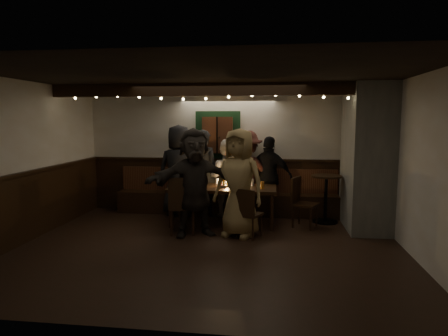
# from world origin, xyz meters

# --- Properties ---
(room) EXTENTS (6.02, 5.01, 2.62)m
(room) POSITION_xyz_m (1.07, 1.42, 1.07)
(room) COLOR black
(room) RESTS_ON ground
(dining_table) EXTENTS (2.00, 0.86, 0.87)m
(dining_table) POSITION_xyz_m (0.04, 1.40, 0.65)
(dining_table) COLOR black
(dining_table) RESTS_ON ground
(chair_near_left) EXTENTS (0.53, 0.53, 1.01)m
(chair_near_left) POSITION_xyz_m (-0.56, 0.62, 0.57)
(chair_near_left) COLOR black
(chair_near_left) RESTS_ON ground
(chair_near_right) EXTENTS (0.50, 0.50, 0.84)m
(chair_near_right) POSITION_xyz_m (0.55, 0.56, 0.47)
(chair_near_right) COLOR black
(chair_near_right) RESTS_ON ground
(chair_end) EXTENTS (0.55, 0.55, 0.92)m
(chair_end) POSITION_xyz_m (1.49, 1.41, 0.52)
(chair_end) COLOR black
(chair_end) RESTS_ON ground
(high_top) EXTENTS (0.58, 0.58, 0.92)m
(high_top) POSITION_xyz_m (1.99, 1.79, 0.58)
(high_top) COLOR black
(high_top) RESTS_ON ground
(person_a) EXTENTS (0.93, 0.62, 1.87)m
(person_a) POSITION_xyz_m (-0.94, 2.02, 0.93)
(person_a) COLOR black
(person_a) RESTS_ON ground
(person_b) EXTENTS (0.72, 0.55, 1.77)m
(person_b) POSITION_xyz_m (-0.46, 2.09, 0.89)
(person_b) COLOR black
(person_b) RESTS_ON ground
(person_c) EXTENTS (0.84, 0.70, 1.58)m
(person_c) POSITION_xyz_m (0.02, 2.08, 0.79)
(person_c) COLOR beige
(person_c) RESTS_ON ground
(person_d) EXTENTS (1.24, 0.86, 1.75)m
(person_d) POSITION_xyz_m (0.43, 2.16, 0.88)
(person_d) COLOR #49231D
(person_d) RESTS_ON ground
(person_e) EXTENTS (1.03, 0.66, 1.64)m
(person_e) POSITION_xyz_m (0.90, 2.17, 0.82)
(person_e) COLOR black
(person_e) RESTS_ON ground
(person_f) EXTENTS (1.78, 1.16, 1.84)m
(person_f) POSITION_xyz_m (-0.34, 0.62, 0.92)
(person_f) COLOR #2A241F
(person_f) RESTS_ON ground
(person_g) EXTENTS (1.04, 0.86, 1.83)m
(person_g) POSITION_xyz_m (0.41, 0.68, 0.92)
(person_g) COLOR #A48651
(person_g) RESTS_ON ground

